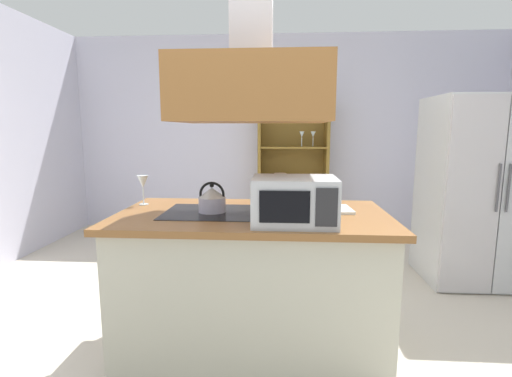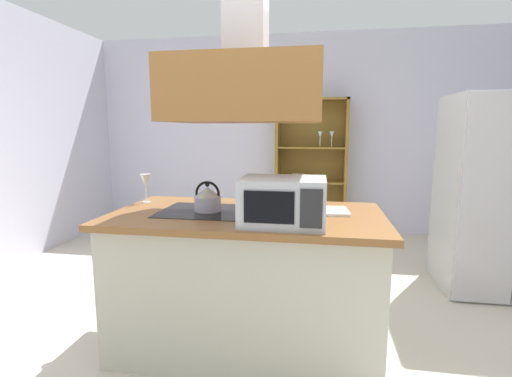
{
  "view_description": "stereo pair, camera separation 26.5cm",
  "coord_description": "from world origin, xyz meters",
  "px_view_note": "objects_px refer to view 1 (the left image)",
  "views": [
    {
      "loc": [
        -0.05,
        -2.33,
        1.42
      ],
      "look_at": [
        -0.23,
        0.31,
        1.0
      ],
      "focal_mm": 26.13,
      "sensor_mm": 36.0,
      "label": 1
    },
    {
      "loc": [
        0.21,
        -2.3,
        1.42
      ],
      "look_at": [
        -0.23,
        0.31,
        1.0
      ],
      "focal_mm": 26.13,
      "sensor_mm": 36.0,
      "label": 2
    }
  ],
  "objects_px": {
    "refrigerator": "(478,191)",
    "cutting_board": "(324,209)",
    "dish_cabinet": "(292,174)",
    "microwave": "(294,201)",
    "kettle": "(212,200)",
    "wine_glass_on_counter": "(143,183)"
  },
  "relations": [
    {
      "from": "kettle",
      "to": "wine_glass_on_counter",
      "type": "distance_m",
      "value": 0.56
    },
    {
      "from": "refrigerator",
      "to": "kettle",
      "type": "bearing_deg",
      "value": -151.05
    },
    {
      "from": "kettle",
      "to": "cutting_board",
      "type": "height_order",
      "value": "kettle"
    },
    {
      "from": "refrigerator",
      "to": "microwave",
      "type": "distance_m",
      "value": 2.31
    },
    {
      "from": "cutting_board",
      "to": "microwave",
      "type": "distance_m",
      "value": 0.42
    },
    {
      "from": "dish_cabinet",
      "to": "kettle",
      "type": "bearing_deg",
      "value": -101.79
    },
    {
      "from": "microwave",
      "to": "wine_glass_on_counter",
      "type": "xyz_separation_m",
      "value": [
        -1.03,
        0.46,
        0.02
      ]
    },
    {
      "from": "wine_glass_on_counter",
      "to": "refrigerator",
      "type": "bearing_deg",
      "value": 20.61
    },
    {
      "from": "dish_cabinet",
      "to": "kettle",
      "type": "distance_m",
      "value": 2.89
    },
    {
      "from": "kettle",
      "to": "wine_glass_on_counter",
      "type": "relative_size",
      "value": 0.94
    },
    {
      "from": "microwave",
      "to": "kettle",
      "type": "bearing_deg",
      "value": 153.24
    },
    {
      "from": "dish_cabinet",
      "to": "kettle",
      "type": "height_order",
      "value": "dish_cabinet"
    },
    {
      "from": "refrigerator",
      "to": "cutting_board",
      "type": "relative_size",
      "value": 5.05
    },
    {
      "from": "refrigerator",
      "to": "kettle",
      "type": "relative_size",
      "value": 8.91
    },
    {
      "from": "kettle",
      "to": "microwave",
      "type": "relative_size",
      "value": 0.42
    },
    {
      "from": "wine_glass_on_counter",
      "to": "microwave",
      "type": "bearing_deg",
      "value": -24.1
    },
    {
      "from": "kettle",
      "to": "cutting_board",
      "type": "xyz_separation_m",
      "value": [
        0.72,
        0.09,
        -0.07
      ]
    },
    {
      "from": "kettle",
      "to": "cutting_board",
      "type": "distance_m",
      "value": 0.72
    },
    {
      "from": "dish_cabinet",
      "to": "microwave",
      "type": "xyz_separation_m",
      "value": [
        -0.08,
        -3.08,
        0.22
      ]
    },
    {
      "from": "microwave",
      "to": "refrigerator",
      "type": "bearing_deg",
      "value": 40.72
    },
    {
      "from": "dish_cabinet",
      "to": "cutting_board",
      "type": "distance_m",
      "value": 2.74
    },
    {
      "from": "cutting_board",
      "to": "dish_cabinet",
      "type": "bearing_deg",
      "value": 92.64
    }
  ]
}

